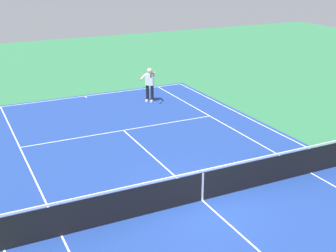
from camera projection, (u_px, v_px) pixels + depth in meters
ground_plane at (202, 200)px, 13.26m from camera, size 60.00×60.00×0.00m
court_slab at (202, 200)px, 13.26m from camera, size 24.20×11.40×0.00m
court_line_markings at (202, 200)px, 13.26m from camera, size 23.85×11.05×0.01m
tennis_net at (202, 185)px, 13.09m from camera, size 0.10×11.70×1.08m
tennis_player_near at (150, 83)px, 22.14m from camera, size 1.15×0.75×1.70m
tennis_ball at (208, 185)px, 14.08m from camera, size 0.07×0.07×0.07m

